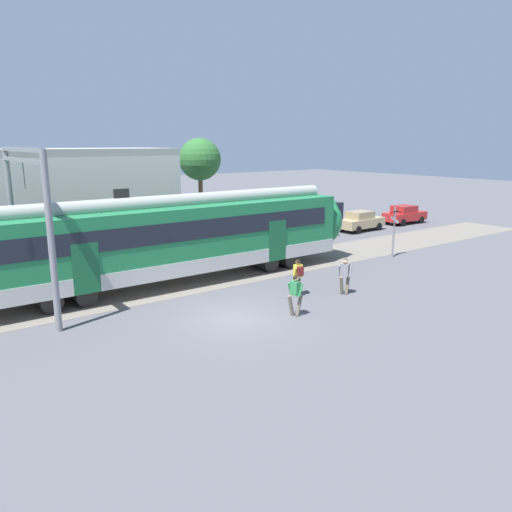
{
  "coord_description": "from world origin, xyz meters",
  "views": [
    {
      "loc": [
        -10.29,
        -15.43,
        6.72
      ],
      "look_at": [
        3.04,
        2.62,
        1.6
      ],
      "focal_mm": 35.0,
      "sensor_mm": 36.0,
      "label": 1
    }
  ],
  "objects": [
    {
      "name": "pedestrian_green",
      "position": [
        2.11,
        -1.25,
        0.96
      ],
      "size": [
        0.66,
        0.54,
        1.67
      ],
      "color": "#6B6051",
      "rests_on": "ground"
    },
    {
      "name": "catenary_gantry",
      "position": [
        -5.89,
        5.83,
        4.31
      ],
      "size": [
        0.24,
        6.64,
        6.53
      ],
      "color": "gray",
      "rests_on": "ground"
    },
    {
      "name": "pedestrian_yellow",
      "position": [
        3.99,
        0.73,
        0.99
      ],
      "size": [
        0.57,
        0.63,
        1.67
      ],
      "color": "#28282D",
      "rests_on": "ground"
    },
    {
      "name": "parked_car_tan",
      "position": [
        19.02,
        10.56,
        0.78
      ],
      "size": [
        4.07,
        1.9,
        1.54
      ],
      "color": "tan",
      "rests_on": "ground"
    },
    {
      "name": "parked_car_red",
      "position": [
        24.7,
        10.76,
        0.78
      ],
      "size": [
        4.01,
        1.77,
        1.54
      ],
      "color": "#B22323",
      "rests_on": "ground"
    },
    {
      "name": "crossing_signal",
      "position": [
        13.66,
        3.17,
        2.01
      ],
      "size": [
        0.96,
        0.22,
        3.0
      ],
      "color": "gray",
      "rests_on": "ground"
    },
    {
      "name": "street_tree_right",
      "position": [
        7.77,
        15.68,
        5.51
      ],
      "size": [
        2.96,
        2.96,
        7.05
      ],
      "color": "brown",
      "rests_on": "ground"
    },
    {
      "name": "parked_car_silver",
      "position": [
        13.9,
        10.79,
        0.78
      ],
      "size": [
        4.04,
        1.84,
        1.54
      ],
      "color": "#B7BABF",
      "rests_on": "ground"
    },
    {
      "name": "pedestrian_grey",
      "position": [
        5.82,
        -0.37,
        0.99
      ],
      "size": [
        0.71,
        0.52,
        1.67
      ],
      "color": "#6B6051",
      "rests_on": "ground"
    },
    {
      "name": "ground_plane",
      "position": [
        0.0,
        0.0,
        0.0
      ],
      "size": [
        160.0,
        160.0,
        0.0
      ],
      "primitive_type": "plane",
      "color": "#515156"
    }
  ]
}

